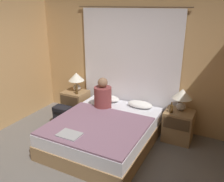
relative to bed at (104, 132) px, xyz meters
The scene contains 16 objects.
ground_plane 0.97m from the bed, 90.00° to the right, with size 16.00×16.00×0.00m, color #66605B.
wall_back 1.50m from the bed, 90.00° to the left, with size 4.32×0.06×2.50m.
curtain_panel 1.41m from the bed, 90.00° to the left, with size 2.28×0.02×2.36m.
bed is the anchor object (origin of this frame).
nightstand_left 1.36m from the bed, 147.23° to the left, with size 0.51×0.46×0.57m.
nightstand_right 1.36m from the bed, 32.77° to the left, with size 0.51×0.46×0.57m.
lamp_left 1.54m from the bed, 144.67° to the left, with size 0.35×0.35×0.41m.
lamp_right 1.54m from the bed, 35.33° to the left, with size 0.35×0.35×0.41m.
pillow_left 0.94m from the bed, 113.91° to the left, with size 0.51×0.28×0.12m.
pillow_right 0.94m from the bed, 66.09° to the left, with size 0.51×0.28×0.12m.
blanket_on_bed 0.37m from the bed, 90.00° to the right, with size 1.57×1.40×0.03m.
person_left_in_bed 0.74m from the bed, 121.60° to the left, with size 0.34×0.34×0.61m.
beer_bottle_on_left_stand 1.28m from the bed, 148.29° to the left, with size 0.06×0.06×0.23m.
beer_bottle_on_right_stand 1.26m from the bed, 32.02° to the left, with size 0.07×0.07×0.20m.
laptop_on_bed 0.81m from the bed, 106.08° to the right, with size 0.36×0.26×0.02m.
backpack_on_floor 1.15m from the bed, 168.16° to the left, with size 0.36×0.24×0.41m.
Camera 1 is at (1.82, -2.32, 2.40)m, focal length 38.00 mm.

